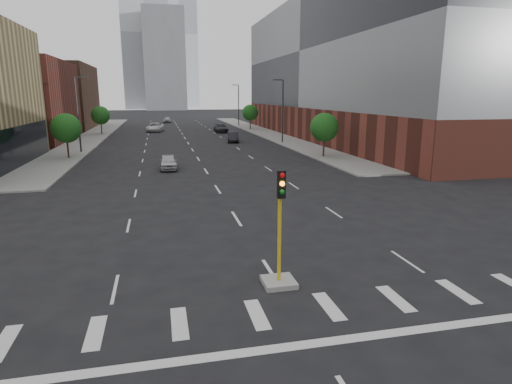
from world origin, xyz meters
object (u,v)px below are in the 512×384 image
object	(u,v)px
car_deep_right	(221,128)
car_distant	(167,120)
car_mid_right	(233,137)
car_near_left	(168,162)
median_traffic_signal	(279,261)
car_far_left	(155,127)

from	to	relation	value
car_deep_right	car_distant	distance (m)	32.10
car_mid_right	car_deep_right	xyz separation A→B (m)	(0.59, 16.92, 0.06)
car_mid_right	car_distant	size ratio (longest dim) A/B	1.05
car_near_left	car_mid_right	size ratio (longest dim) A/B	0.90
median_traffic_signal	car_near_left	size ratio (longest dim) A/B	1.07
median_traffic_signal	car_far_left	size ratio (longest dim) A/B	0.73
car_mid_right	car_far_left	xyz separation A→B (m)	(-11.45, 21.39, 0.08)
median_traffic_signal	car_distant	bearing A→B (deg)	91.15
median_traffic_signal	car_far_left	bearing A→B (deg)	93.86
car_distant	car_deep_right	bearing A→B (deg)	-68.11
car_far_left	car_distant	bearing A→B (deg)	92.05
car_near_left	car_deep_right	world-z (taller)	car_deep_right
car_mid_right	car_distant	xyz separation A→B (m)	(-8.63, 47.67, -0.01)
car_near_left	car_distant	size ratio (longest dim) A/B	0.95
median_traffic_signal	car_near_left	xyz separation A→B (m)	(-3.39, 26.89, -0.27)
median_traffic_signal	car_mid_right	bearing A→B (deg)	82.26
car_mid_right	car_far_left	distance (m)	24.26
median_traffic_signal	car_mid_right	xyz separation A→B (m)	(6.69, 49.22, -0.22)
car_far_left	car_deep_right	xyz separation A→B (m)	(12.04, -4.46, -0.02)
car_far_left	car_deep_right	distance (m)	12.84
car_near_left	car_far_left	xyz separation A→B (m)	(-1.37, 43.72, 0.13)
median_traffic_signal	car_deep_right	size ratio (longest dim) A/B	0.79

